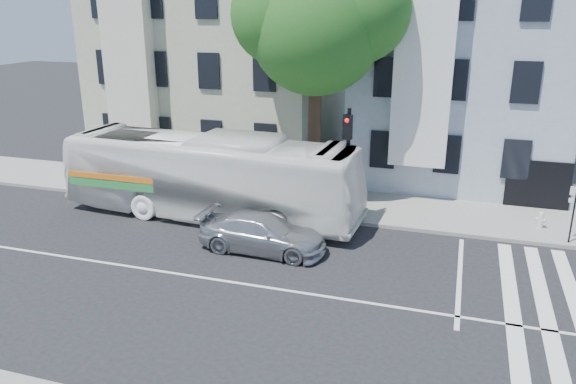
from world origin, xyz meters
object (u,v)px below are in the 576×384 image
at_px(bus, 210,176).
at_px(traffic_signal, 347,152).
at_px(sedan, 262,233).
at_px(fire_hydrant, 541,220).

bearing_deg(bus, traffic_signal, -79.57).
xyz_separation_m(bus, sedan, (3.18, -2.60, -1.07)).
relative_size(sedan, traffic_signal, 0.99).
bearing_deg(fire_hydrant, sedan, -153.00).
bearing_deg(fire_hydrant, traffic_signal, -167.91).
distance_m(bus, fire_hydrant, 13.10).
relative_size(bus, traffic_signal, 2.68).
height_order(bus, sedan, bus).
bearing_deg(bus, fire_hydrant, -77.05).
height_order(sedan, fire_hydrant, sedan).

